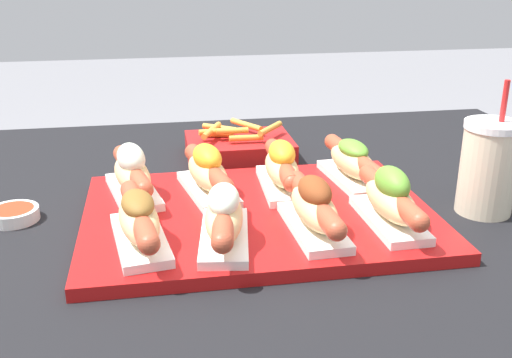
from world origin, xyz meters
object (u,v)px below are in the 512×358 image
drink_cup (488,167)px  hot_dog_5 (208,173)px  hot_dog_3 (391,199)px  hot_dog_4 (132,173)px  hot_dog_6 (281,167)px  fries_basket (239,146)px  hot_dog_2 (314,207)px  serving_tray (258,215)px  hot_dog_0 (139,220)px  hot_dog_1 (224,216)px  sauce_bowl (13,214)px  hot_dog_7 (352,162)px

drink_cup → hot_dog_5: bearing=166.7°
hot_dog_3 → hot_dog_5: (-0.23, 0.15, -0.00)m
hot_dog_3 → hot_dog_4: size_ratio=1.02×
hot_dog_4 → hot_dog_6: bearing=-1.8°
hot_dog_6 → fries_basket: size_ratio=1.01×
hot_dog_2 → hot_dog_6: 0.16m
hot_dog_3 → serving_tray: bearing=155.8°
hot_dog_0 → hot_dog_5: hot_dog_5 is taller
hot_dog_1 → hot_dog_2: 0.12m
hot_dog_0 → hot_dog_3: (0.33, 0.00, 0.00)m
hot_dog_2 → sauce_bowl: size_ratio=2.75×
serving_tray → sauce_bowl: size_ratio=6.86×
serving_tray → hot_dog_2: bearing=-53.6°
hot_dog_2 → hot_dog_3: size_ratio=1.00×
hot_dog_5 → drink_cup: drink_cup is taller
hot_dog_2 → hot_dog_6: (-0.01, 0.16, 0.00)m
hot_dog_6 → fries_basket: (-0.04, 0.22, -0.03)m
hot_dog_2 → drink_cup: 0.28m
hot_dog_5 → fries_basket: bearing=70.7°
serving_tray → hot_dog_6: 0.10m
hot_dog_4 → hot_dog_5: hot_dog_4 is taller
hot_dog_2 → hot_dog_4: hot_dog_4 is taller
hot_dog_7 → drink_cup: size_ratio=1.00×
hot_dog_4 → hot_dog_6: size_ratio=0.98×
hot_dog_0 → fries_basket: hot_dog_0 is taller
hot_dog_4 → hot_dog_3: bearing=-25.1°
hot_dog_0 → fries_basket: size_ratio=1.00×
hot_dog_6 → drink_cup: drink_cup is taller
serving_tray → hot_dog_0: size_ratio=2.51×
hot_dog_4 → drink_cup: drink_cup is taller
fries_basket → hot_dog_3: bearing=-67.9°
hot_dog_7 → sauce_bowl: hot_dog_7 is taller
hot_dog_1 → hot_dog_5: (-0.00, 0.16, 0.00)m
serving_tray → fries_basket: fries_basket is taller
drink_cup → hot_dog_6: bearing=160.4°
hot_dog_1 → hot_dog_2: same height
serving_tray → hot_dog_4: hot_dog_4 is taller
hot_dog_2 → hot_dog_3: (0.11, 0.01, 0.00)m
hot_dog_5 → fries_basket: (0.08, 0.23, -0.03)m
hot_dog_0 → hot_dog_7: bearing=26.8°
hot_dog_0 → hot_dog_6: (0.22, 0.16, 0.00)m
hot_dog_0 → hot_dog_1: (0.11, -0.01, 0.00)m
fries_basket → hot_dog_5: bearing=-109.3°
hot_dog_0 → hot_dog_5: size_ratio=1.01×
serving_tray → hot_dog_3: size_ratio=2.49×
serving_tray → hot_dog_2: (0.06, -0.08, 0.04)m
hot_dog_1 → drink_cup: (0.40, 0.07, 0.02)m
hot_dog_1 → sauce_bowl: (-0.29, 0.15, -0.04)m
hot_dog_2 → hot_dog_1: bearing=-175.6°
hot_dog_7 → fries_basket: size_ratio=1.00×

